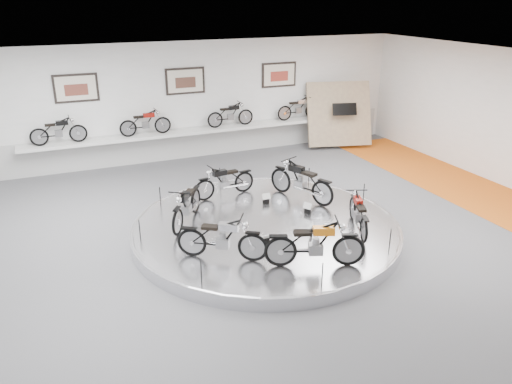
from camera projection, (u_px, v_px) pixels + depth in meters
name	position (u px, v px, depth m)	size (l,w,h in m)	color
floor	(271.00, 240.00, 11.82)	(16.00, 16.00, 0.00)	#545457
ceiling	(273.00, 68.00, 10.34)	(16.00, 16.00, 0.00)	white
wall_back	(186.00, 101.00, 17.06)	(16.00, 16.00, 0.00)	white
orange_carpet_strip	(486.00, 197.00, 14.30)	(2.40, 12.60, 0.01)	#C46009
dado_band	(188.00, 142.00, 17.58)	(15.68, 0.04, 1.10)	#BCBCBA
display_platform	(266.00, 229.00, 12.02)	(6.40, 6.40, 0.30)	silver
platform_rim	(266.00, 225.00, 11.98)	(6.40, 6.40, 0.10)	#B2B2BA
shelf	(190.00, 132.00, 17.18)	(11.00, 0.55, 0.10)	silver
poster_left	(76.00, 88.00, 15.49)	(1.35, 0.06, 0.88)	beige
poster_center	(185.00, 81.00, 16.77)	(1.35, 0.06, 0.88)	beige
poster_right	(279.00, 75.00, 18.05)	(1.35, 0.06, 0.88)	beige
display_panel	(339.00, 114.00, 18.61)	(2.40, 0.12, 2.40)	tan
shelf_bike_a	(59.00, 133.00, 15.49)	(1.22, 0.42, 0.73)	black
shelf_bike_b	(145.00, 124.00, 16.48)	(1.22, 0.42, 0.73)	maroon
shelf_bike_c	(230.00, 116.00, 17.57)	(1.22, 0.42, 0.73)	black
shelf_bike_d	(298.00, 110.00, 18.56)	(1.22, 0.42, 0.73)	silver
bike_a	(301.00, 181.00, 13.22)	(1.78, 0.63, 1.05)	black
bike_b	(225.00, 181.00, 13.42)	(1.51, 0.53, 0.89)	black
bike_c	(187.00, 205.00, 11.82)	(1.62, 0.57, 0.95)	black
bike_d	(222.00, 238.00, 10.21)	(1.62, 0.57, 0.95)	silver
bike_e	(315.00, 244.00, 9.92)	(1.72, 0.61, 1.01)	#CA6B11
bike_f	(359.00, 213.00, 11.47)	(1.49, 0.52, 0.87)	maroon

